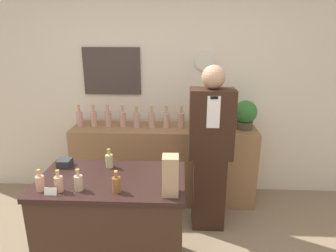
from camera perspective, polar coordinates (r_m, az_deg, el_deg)
back_wall at (r=3.75m, az=-2.12°, el=7.08°), size 5.20×0.09×2.70m
back_shelf at (r=3.73m, az=-0.77°, el=-7.22°), size 2.19×0.48×0.94m
display_counter at (r=2.71m, az=-10.19°, el=-18.32°), size 1.18×0.69×0.91m
shopkeeper at (r=3.10m, az=8.04°, el=-4.76°), size 0.44×0.28×1.74m
potted_plant at (r=3.57m, az=14.53°, el=2.26°), size 0.26×0.26×0.34m
paper_bag at (r=2.15m, az=0.46°, el=-9.39°), size 0.12×0.12×0.30m
tape_dispenser at (r=2.19m, az=1.07°, el=-12.69°), size 0.09×0.06×0.07m
price_card_left at (r=2.35m, az=-21.48°, el=-11.55°), size 0.09×0.02×0.06m
gift_box at (r=2.78m, az=-19.07°, el=-6.62°), size 0.11×0.12×0.06m
counter_bottle_0 at (r=2.43m, az=-23.17°, el=-9.90°), size 0.06×0.06×0.17m
counter_bottle_1 at (r=2.37m, az=-20.09°, el=-10.21°), size 0.06×0.06×0.17m
counter_bottle_2 at (r=2.34m, az=-16.66°, el=-10.23°), size 0.06×0.06×0.17m
counter_bottle_3 at (r=2.64m, az=-11.13°, el=-6.45°), size 0.06×0.06×0.17m
counter_bottle_4 at (r=2.25m, az=-9.79°, el=-10.83°), size 0.06×0.06×0.17m
shelf_bottle_0 at (r=3.74m, az=-16.48°, el=1.45°), size 0.08×0.08×0.26m
shelf_bottle_1 at (r=3.68m, az=-13.96°, el=1.41°), size 0.08×0.08×0.26m
shelf_bottle_2 at (r=3.64m, az=-11.31°, el=1.41°), size 0.08×0.08×0.26m
shelf_bottle_3 at (r=3.61m, az=-8.62°, el=1.39°), size 0.08×0.08×0.26m
shelf_bottle_4 at (r=3.55m, az=-5.96°, el=1.22°), size 0.08×0.08×0.26m
shelf_bottle_5 at (r=3.54m, az=-3.14°, el=1.26°), size 0.08×0.08×0.26m
shelf_bottle_6 at (r=3.53m, az=-0.33°, el=1.23°), size 0.08×0.08×0.26m
shelf_bottle_7 at (r=3.52m, az=2.50°, el=1.19°), size 0.08×0.08×0.26m
shelf_bottle_8 at (r=3.53m, az=5.32°, el=1.15°), size 0.08×0.08×0.26m
shelf_bottle_9 at (r=3.55m, az=8.12°, el=1.17°), size 0.08×0.08×0.26m
shelf_bottle_10 at (r=3.57m, az=10.90°, el=1.11°), size 0.08×0.08×0.26m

